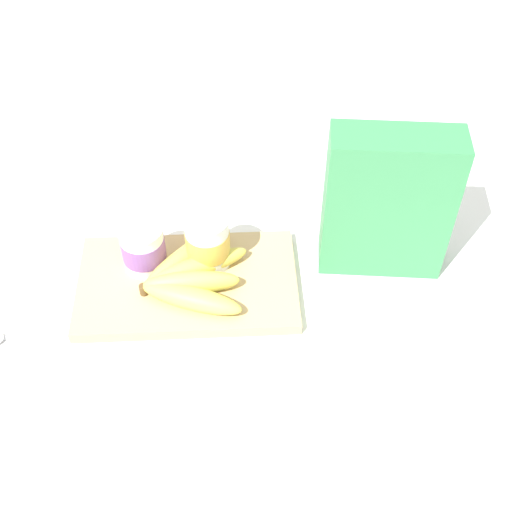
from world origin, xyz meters
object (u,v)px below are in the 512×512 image
(cereal_box, at_px, (388,204))
(spoon, at_px, (10,334))
(cutting_board, at_px, (187,284))
(yogurt_cup_front, at_px, (143,247))
(banana_bunch, at_px, (191,276))
(yogurt_cup_back, at_px, (208,241))

(cereal_box, xyz_separation_m, spoon, (-0.59, -0.13, -0.12))
(cutting_board, xyz_separation_m, yogurt_cup_front, (-0.07, 0.04, 0.05))
(banana_bunch, bearing_deg, yogurt_cup_front, 148.72)
(cereal_box, relative_size, banana_bunch, 1.27)
(cereal_box, distance_m, banana_bunch, 0.33)
(yogurt_cup_back, height_order, spoon, yogurt_cup_back)
(cutting_board, distance_m, spoon, 0.28)
(cutting_board, bearing_deg, cereal_box, 8.03)
(cutting_board, relative_size, cereal_box, 1.36)
(cereal_box, height_order, yogurt_cup_back, cereal_box)
(banana_bunch, xyz_separation_m, spoon, (-0.28, -0.08, -0.03))
(spoon, bearing_deg, banana_bunch, 15.22)
(yogurt_cup_back, xyz_separation_m, banana_bunch, (-0.03, -0.05, -0.03))
(yogurt_cup_front, height_order, banana_bunch, yogurt_cup_front)
(yogurt_cup_back, relative_size, spoon, 0.77)
(banana_bunch, height_order, spoon, banana_bunch)
(cereal_box, relative_size, yogurt_cup_front, 3.13)
(cereal_box, height_order, spoon, cereal_box)
(yogurt_cup_back, bearing_deg, spoon, -158.37)
(yogurt_cup_front, bearing_deg, spoon, -149.08)
(cereal_box, xyz_separation_m, yogurt_cup_back, (-0.28, -0.01, -0.06))
(cutting_board, xyz_separation_m, yogurt_cup_back, (0.04, 0.04, 0.06))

